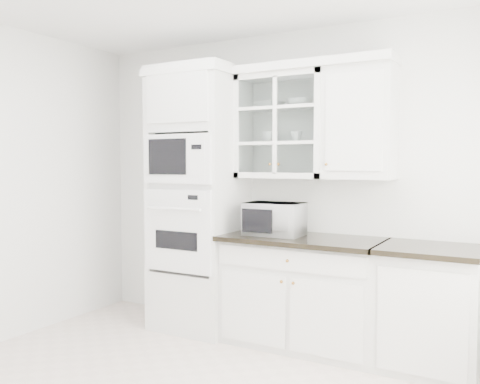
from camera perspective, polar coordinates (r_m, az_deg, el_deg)
The scene contains 12 objects.
room_shell at distance 3.45m, azimuth -3.64°, elevation 7.40°, with size 4.00×3.50×2.70m.
oven_column at distance 4.69m, azimuth -4.72°, elevation -0.78°, with size 0.76×0.68×2.40m.
base_cabinet_run at distance 4.35m, azimuth 7.08°, elevation -10.95°, with size 1.32×0.67×0.92m.
extra_base_cabinet at distance 4.09m, azimuth 20.44°, elevation -12.05°, with size 0.72×0.67×0.92m.
upper_cabinet_glass at distance 4.46m, azimuth 4.88°, elevation 7.37°, with size 0.80×0.33×0.90m.
upper_cabinet_solid at distance 4.22m, azimuth 13.31°, elevation 7.53°, with size 0.55×0.33×0.90m, color silver.
crown_molding at distance 4.54m, azimuth 3.53°, elevation 13.48°, with size 2.14×0.38×0.07m, color white.
countertop_microwave at distance 4.31m, azimuth 3.96°, elevation -3.02°, with size 0.48×0.40×0.28m, color white.
bowl_a at distance 4.54m, azimuth 3.35°, elevation 9.71°, with size 0.24×0.24×0.06m, color white.
bowl_b at distance 4.43m, azimuth 6.72°, elevation 9.91°, with size 0.22×0.22×0.07m, color white.
cup_a at distance 4.53m, azimuth 3.26°, elevation 6.15°, with size 0.12×0.12×0.10m, color white.
cup_b at distance 4.39m, azimuth 6.37°, elevation 6.21°, with size 0.10×0.10×0.09m, color white.
Camera 1 is at (1.88, -2.46, 1.53)m, focal length 38.00 mm.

